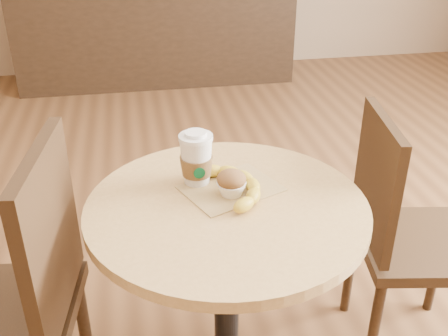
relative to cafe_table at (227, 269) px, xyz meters
name	(u,v)px	position (x,y,z in m)	size (l,w,h in m)	color
cafe_table	(227,269)	(0.00, 0.00, 0.00)	(0.72, 0.72, 0.75)	black
chair_left	(14,305)	(-0.55, -0.02, -0.02)	(0.47, 0.47, 0.95)	#322111
chair_right	(403,232)	(0.60, 0.15, -0.06)	(0.44, 0.44, 0.87)	#322111
service_counter	(155,17)	(0.02, 3.26, -0.02)	(2.30, 0.65, 1.04)	black
kraft_bag	(231,188)	(0.02, 0.07, 0.21)	(0.24, 0.18, 0.00)	#A68650
coffee_cup	(196,161)	(-0.06, 0.12, 0.28)	(0.09, 0.09, 0.15)	silver
muffin	(231,183)	(0.02, 0.04, 0.25)	(0.08, 0.08, 0.07)	white
banana	(235,186)	(0.03, 0.05, 0.23)	(0.16, 0.25, 0.04)	gold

